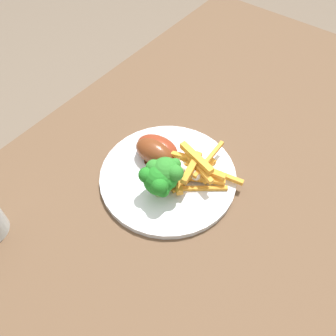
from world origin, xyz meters
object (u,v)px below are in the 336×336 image
object	(u,v)px
broccoli_floret_front	(158,180)
carrot_fries_pile	(195,169)
dining_table	(194,210)
chicken_drumstick_near	(157,153)
broccoli_floret_back	(162,179)
broccoli_floret_middle	(166,172)
dinner_plate	(168,177)
chicken_drumstick_far	(158,150)

from	to	relation	value
broccoli_floret_front	carrot_fries_pile	size ratio (longest dim) A/B	0.42
dining_table	broccoli_floret_front	bearing A→B (deg)	151.68
carrot_fries_pile	chicken_drumstick_near	xyz separation A→B (m)	(-0.01, 0.08, 0.00)
dining_table	carrot_fries_pile	bearing A→B (deg)	85.55
dining_table	broccoli_floret_back	xyz separation A→B (m)	(-0.06, 0.03, 0.15)
dining_table	broccoli_floret_middle	bearing A→B (deg)	147.36
dinner_plate	chicken_drumstick_far	world-z (taller)	chicken_drumstick_far
chicken_drumstick_far	chicken_drumstick_near	bearing A→B (deg)	-155.84
dinner_plate	broccoli_floret_front	bearing A→B (deg)	-163.83
broccoli_floret_front	chicken_drumstick_far	distance (m)	0.09
broccoli_floret_back	broccoli_floret_front	bearing A→B (deg)	153.95
dining_table	chicken_drumstick_far	size ratio (longest dim) A/B	9.49
broccoli_floret_back	chicken_drumstick_far	distance (m)	0.08
chicken_drumstick_far	dinner_plate	bearing A→B (deg)	-118.21
broccoli_floret_back	dinner_plate	bearing A→B (deg)	21.96
broccoli_floret_front	broccoli_floret_back	distance (m)	0.01
dinner_plate	chicken_drumstick_near	distance (m)	0.05
dinner_plate	broccoli_floret_middle	size ratio (longest dim) A/B	3.46
broccoli_floret_middle	chicken_drumstick_near	distance (m)	0.07
broccoli_floret_middle	chicken_drumstick_far	xyz separation A→B (m)	(0.05, 0.06, -0.03)
chicken_drumstick_far	dining_table	bearing A→B (deg)	-87.71
dinner_plate	chicken_drumstick_far	xyz separation A→B (m)	(0.02, 0.04, 0.03)
dining_table	broccoli_floret_front	xyz separation A→B (m)	(-0.07, 0.04, 0.15)
broccoli_floret_front	broccoli_floret_back	xyz separation A→B (m)	(0.01, -0.00, -0.00)
dining_table	broccoli_floret_front	size ratio (longest dim) A/B	18.99
broccoli_floret_back	carrot_fries_pile	size ratio (longest dim) A/B	0.39
dining_table	dinner_plate	bearing A→B (deg)	116.95
dinner_plate	chicken_drumstick_near	world-z (taller)	chicken_drumstick_near
carrot_fries_pile	chicken_drumstick_far	xyz separation A→B (m)	(-0.00, 0.08, -0.00)
dinner_plate	chicken_drumstick_near	bearing A→B (deg)	70.30
broccoli_floret_front	dinner_plate	bearing A→B (deg)	16.17
broccoli_floret_middle	broccoli_floret_back	size ratio (longest dim) A/B	1.18
broccoli_floret_middle	chicken_drumstick_far	size ratio (longest dim) A/B	0.54
dining_table	broccoli_floret_back	bearing A→B (deg)	151.49
broccoli_floret_front	broccoli_floret_middle	distance (m)	0.02
chicken_drumstick_near	broccoli_floret_front	bearing A→B (deg)	-139.04
chicken_drumstick_near	chicken_drumstick_far	xyz separation A→B (m)	(0.01, 0.00, -0.00)
broccoli_floret_back	chicken_drumstick_far	world-z (taller)	broccoli_floret_back
dining_table	dinner_plate	world-z (taller)	dinner_plate
broccoli_floret_front	chicken_drumstick_far	size ratio (longest dim) A/B	0.50
dinner_plate	chicken_drumstick_far	bearing A→B (deg)	61.79
broccoli_floret_middle	carrot_fries_pile	distance (m)	0.07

